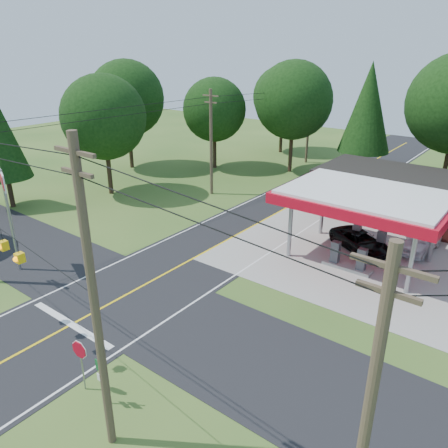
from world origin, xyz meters
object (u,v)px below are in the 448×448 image
Objects in this scene: sedan_car at (421,240)px; big_stop_sign at (6,197)px; gas_canopy at (365,200)px; suv_car at (360,241)px; octagonal_stop_sign at (80,354)px.

big_stop_sign is at bearing -131.44° from sedan_car.
gas_canopy is at bearing 41.44° from big_stop_sign.
gas_canopy is at bearing -132.15° from suv_car.
octagonal_stop_sign is (-4.50, -19.01, -2.40)m from gas_canopy.
big_stop_sign is (-17.00, -15.01, 0.74)m from gas_canopy.
octagonal_stop_sign is at bearing -103.03° from sedan_car.
sedan_car is at bearing 53.13° from gas_canopy.
octagonal_stop_sign is (-4.00, -20.51, 1.20)m from suv_car.
big_stop_sign reaches higher than octagonal_stop_sign.
sedan_car is at bearing 71.95° from octagonal_stop_sign.
gas_canopy is 19.69m from octagonal_stop_sign.
suv_car is at bearing 108.43° from gas_canopy.
big_stop_sign is 13.50m from octagonal_stop_sign.
octagonal_stop_sign is at bearing -17.76° from big_stop_sign.
gas_canopy reaches higher than octagonal_stop_sign.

